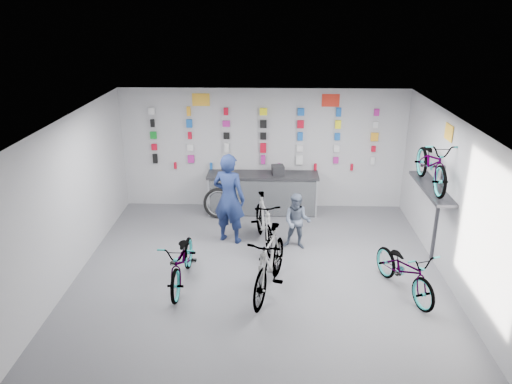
{
  "coord_description": "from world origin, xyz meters",
  "views": [
    {
      "loc": [
        0.18,
        -7.92,
        4.9
      ],
      "look_at": [
        -0.1,
        1.4,
        1.35
      ],
      "focal_mm": 35.0,
      "sensor_mm": 36.0,
      "label": 1
    }
  ],
  "objects_px": {
    "counter": "(263,194)",
    "bike_left": "(183,260)",
    "bike_service": "(264,222)",
    "bike_center": "(270,262)",
    "bike_right": "(405,269)",
    "clerk": "(229,198)",
    "customer": "(297,222)"
  },
  "relations": [
    {
      "from": "clerk",
      "to": "bike_right",
      "type": "bearing_deg",
      "value": 168.9
    },
    {
      "from": "counter",
      "to": "bike_left",
      "type": "bearing_deg",
      "value": -112.31
    },
    {
      "from": "bike_right",
      "to": "bike_left",
      "type": "bearing_deg",
      "value": 157.51
    },
    {
      "from": "bike_left",
      "to": "bike_center",
      "type": "height_order",
      "value": "bike_center"
    },
    {
      "from": "counter",
      "to": "bike_center",
      "type": "relative_size",
      "value": 1.37
    },
    {
      "from": "bike_left",
      "to": "customer",
      "type": "relative_size",
      "value": 1.52
    },
    {
      "from": "bike_left",
      "to": "bike_right",
      "type": "relative_size",
      "value": 1.04
    },
    {
      "from": "bike_right",
      "to": "counter",
      "type": "bearing_deg",
      "value": 105.76
    },
    {
      "from": "bike_center",
      "to": "clerk",
      "type": "relative_size",
      "value": 1.0
    },
    {
      "from": "bike_center",
      "to": "bike_left",
      "type": "bearing_deg",
      "value": -173.14
    },
    {
      "from": "counter",
      "to": "bike_right",
      "type": "distance_m",
      "value": 4.44
    },
    {
      "from": "counter",
      "to": "bike_service",
      "type": "height_order",
      "value": "bike_service"
    },
    {
      "from": "bike_left",
      "to": "clerk",
      "type": "distance_m",
      "value": 2.02
    },
    {
      "from": "bike_service",
      "to": "clerk",
      "type": "distance_m",
      "value": 0.9
    },
    {
      "from": "bike_right",
      "to": "clerk",
      "type": "xyz_separation_m",
      "value": [
        -3.28,
        2.0,
        0.53
      ]
    },
    {
      "from": "bike_left",
      "to": "customer",
      "type": "bearing_deg",
      "value": 36.48
    },
    {
      "from": "counter",
      "to": "bike_left",
      "type": "relative_size",
      "value": 1.47
    },
    {
      "from": "bike_center",
      "to": "clerk",
      "type": "distance_m",
      "value": 2.26
    },
    {
      "from": "bike_service",
      "to": "clerk",
      "type": "relative_size",
      "value": 0.93
    },
    {
      "from": "counter",
      "to": "bike_center",
      "type": "height_order",
      "value": "bike_center"
    },
    {
      "from": "bike_center",
      "to": "bike_right",
      "type": "distance_m",
      "value": 2.41
    },
    {
      "from": "clerk",
      "to": "bike_left",
      "type": "bearing_deg",
      "value": 88.82
    },
    {
      "from": "bike_center",
      "to": "bike_service",
      "type": "relative_size",
      "value": 1.08
    },
    {
      "from": "bike_center",
      "to": "counter",
      "type": "bearing_deg",
      "value": 107.77
    },
    {
      "from": "bike_center",
      "to": "bike_right",
      "type": "relative_size",
      "value": 1.12
    },
    {
      "from": "counter",
      "to": "bike_center",
      "type": "xyz_separation_m",
      "value": [
        0.19,
        -3.65,
        0.11
      ]
    },
    {
      "from": "bike_right",
      "to": "bike_service",
      "type": "xyz_separation_m",
      "value": [
        -2.53,
        1.79,
        0.09
      ]
    },
    {
      "from": "bike_center",
      "to": "customer",
      "type": "relative_size",
      "value": 1.63
    },
    {
      "from": "clerk",
      "to": "bike_center",
      "type": "bearing_deg",
      "value": 133.45
    },
    {
      "from": "counter",
      "to": "clerk",
      "type": "xyz_separation_m",
      "value": [
        -0.69,
        -1.6,
        0.5
      ]
    },
    {
      "from": "bike_left",
      "to": "clerk",
      "type": "bearing_deg",
      "value": 69.81
    },
    {
      "from": "counter",
      "to": "clerk",
      "type": "distance_m",
      "value": 1.82
    }
  ]
}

